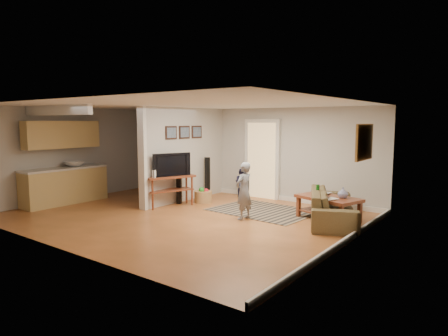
{
  "coord_description": "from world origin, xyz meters",
  "views": [
    {
      "loc": [
        6.07,
        -6.57,
        2.13
      ],
      "look_at": [
        0.77,
        0.53,
        1.1
      ],
      "focal_mm": 32.0,
      "sensor_mm": 36.0,
      "label": 1
    }
  ],
  "objects_px": {
    "speaker_left": "(179,183)",
    "speaker_right": "(207,177)",
    "toddler": "(241,197)",
    "sofa": "(332,221)",
    "toy_basket": "(203,196)",
    "tv_console": "(170,179)",
    "coffee_table": "(329,202)",
    "child": "(244,219)"
  },
  "relations": [
    {
      "from": "sofa",
      "to": "toy_basket",
      "type": "height_order",
      "value": "toy_basket"
    },
    {
      "from": "speaker_right",
      "to": "child",
      "type": "relative_size",
      "value": 0.9
    },
    {
      "from": "child",
      "to": "toddler",
      "type": "distance_m",
      "value": 2.63
    },
    {
      "from": "toddler",
      "to": "speaker_right",
      "type": "bearing_deg",
      "value": 40.99
    },
    {
      "from": "toy_basket",
      "to": "child",
      "type": "distance_m",
      "value": 2.1
    },
    {
      "from": "sofa",
      "to": "speaker_right",
      "type": "relative_size",
      "value": 2.02
    },
    {
      "from": "toy_basket",
      "to": "child",
      "type": "xyz_separation_m",
      "value": [
        1.9,
        -0.89,
        -0.17
      ]
    },
    {
      "from": "toy_basket",
      "to": "coffee_table",
      "type": "bearing_deg",
      "value": 2.65
    },
    {
      "from": "coffee_table",
      "to": "speaker_left",
      "type": "relative_size",
      "value": 1.33
    },
    {
      "from": "coffee_table",
      "to": "tv_console",
      "type": "distance_m",
      "value": 3.92
    },
    {
      "from": "tv_console",
      "to": "child",
      "type": "relative_size",
      "value": 1.05
    },
    {
      "from": "coffee_table",
      "to": "toy_basket",
      "type": "height_order",
      "value": "coffee_table"
    },
    {
      "from": "coffee_table",
      "to": "tv_console",
      "type": "height_order",
      "value": "tv_console"
    },
    {
      "from": "sofa",
      "to": "toddler",
      "type": "bearing_deg",
      "value": 45.28
    },
    {
      "from": "speaker_left",
      "to": "toddler",
      "type": "relative_size",
      "value": 1.38
    },
    {
      "from": "sofa",
      "to": "tv_console",
      "type": "bearing_deg",
      "value": 79.68
    },
    {
      "from": "coffee_table",
      "to": "toddler",
      "type": "xyz_separation_m",
      "value": [
        -3.05,
        1.09,
        -0.4
      ]
    },
    {
      "from": "tv_console",
      "to": "speaker_right",
      "type": "distance_m",
      "value": 1.51
    },
    {
      "from": "speaker_right",
      "to": "toy_basket",
      "type": "distance_m",
      "value": 0.82
    },
    {
      "from": "child",
      "to": "coffee_table",
      "type": "bearing_deg",
      "value": 130.42
    },
    {
      "from": "coffee_table",
      "to": "toy_basket",
      "type": "distance_m",
      "value": 3.43
    },
    {
      "from": "sofa",
      "to": "tv_console",
      "type": "height_order",
      "value": "tv_console"
    },
    {
      "from": "speaker_left",
      "to": "speaker_right",
      "type": "xyz_separation_m",
      "value": [
        0.04,
        1.12,
        0.01
      ]
    },
    {
      "from": "sofa",
      "to": "coffee_table",
      "type": "bearing_deg",
      "value": 33.63
    },
    {
      "from": "speaker_right",
      "to": "speaker_left",
      "type": "bearing_deg",
      "value": -73.17
    },
    {
      "from": "toy_basket",
      "to": "child",
      "type": "height_order",
      "value": "child"
    },
    {
      "from": "coffee_table",
      "to": "speaker_right",
      "type": "xyz_separation_m",
      "value": [
        -3.78,
        0.46,
        0.17
      ]
    },
    {
      "from": "coffee_table",
      "to": "child",
      "type": "bearing_deg",
      "value": -145.51
    },
    {
      "from": "speaker_left",
      "to": "speaker_right",
      "type": "bearing_deg",
      "value": 68.55
    },
    {
      "from": "speaker_left",
      "to": "toddler",
      "type": "bearing_deg",
      "value": 47.16
    },
    {
      "from": "speaker_right",
      "to": "toddler",
      "type": "distance_m",
      "value": 1.12
    },
    {
      "from": "coffee_table",
      "to": "sofa",
      "type": "bearing_deg",
      "value": -31.8
    },
    {
      "from": "speaker_left",
      "to": "sofa",
      "type": "bearing_deg",
      "value": -10.65
    },
    {
      "from": "tv_console",
      "to": "speaker_left",
      "type": "xyz_separation_m",
      "value": [
        -0.06,
        0.39,
        -0.15
      ]
    },
    {
      "from": "sofa",
      "to": "speaker_left",
      "type": "xyz_separation_m",
      "value": [
        -3.93,
        -0.6,
        0.56
      ]
    },
    {
      "from": "toy_basket",
      "to": "speaker_left",
      "type": "bearing_deg",
      "value": -128.5
    },
    {
      "from": "speaker_right",
      "to": "toddler",
      "type": "xyz_separation_m",
      "value": [
        0.72,
        0.64,
        -0.57
      ]
    },
    {
      "from": "sofa",
      "to": "speaker_right",
      "type": "distance_m",
      "value": 3.96
    },
    {
      "from": "tv_console",
      "to": "toddler",
      "type": "relative_size",
      "value": 1.64
    },
    {
      "from": "coffee_table",
      "to": "toy_basket",
      "type": "bearing_deg",
      "value": -177.35
    },
    {
      "from": "sofa",
      "to": "toy_basket",
      "type": "xyz_separation_m",
      "value": [
        -3.53,
        -0.09,
        0.17
      ]
    },
    {
      "from": "sofa",
      "to": "speaker_right",
      "type": "xyz_separation_m",
      "value": [
        -3.88,
        0.52,
        0.57
      ]
    }
  ]
}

